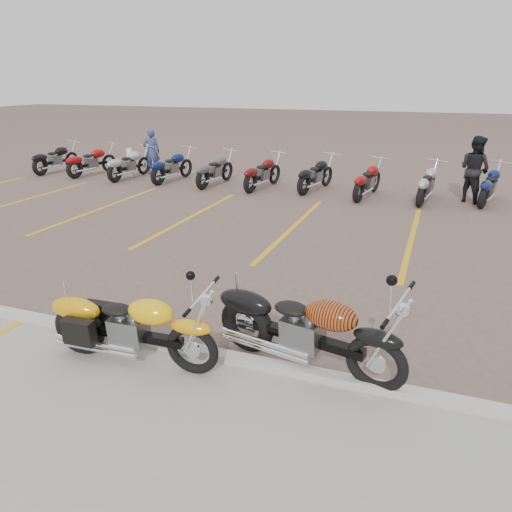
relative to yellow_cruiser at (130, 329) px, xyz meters
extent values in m
plane|color=brown|center=(0.19, 2.41, -0.46)|extent=(100.00, 100.00, 0.00)
cube|color=#9E9B93|center=(0.19, -2.09, -0.45)|extent=(60.00, 5.00, 0.01)
cube|color=#ADAAA3|center=(0.19, 0.41, -0.40)|extent=(60.00, 0.18, 0.12)
torus|color=black|center=(0.84, 0.03, -0.14)|extent=(0.66, 0.13, 0.65)
torus|color=black|center=(-0.72, -0.03, -0.14)|extent=(0.70, 0.20, 0.69)
cube|color=black|center=(0.06, 0.00, -0.07)|extent=(1.31, 0.17, 0.10)
cube|color=slate|center=(0.01, 0.00, -0.01)|extent=(0.43, 0.32, 0.34)
ellipsoid|color=#F6B40C|center=(0.34, 0.01, 0.29)|extent=(0.60, 0.34, 0.30)
ellipsoid|color=black|center=(-0.12, 0.00, 0.25)|extent=(0.40, 0.28, 0.12)
torus|color=black|center=(2.91, 0.42, -0.11)|extent=(0.72, 0.27, 0.71)
torus|color=black|center=(1.25, 0.78, -0.11)|extent=(0.78, 0.34, 0.76)
cube|color=black|center=(2.08, 0.60, -0.04)|extent=(1.43, 0.43, 0.11)
cube|color=slate|center=(2.03, 0.61, 0.03)|extent=(0.52, 0.42, 0.37)
ellipsoid|color=black|center=(2.38, 0.54, 0.36)|extent=(0.70, 0.48, 0.33)
ellipsoid|color=black|center=(1.89, 0.64, 0.31)|extent=(0.48, 0.37, 0.13)
imported|color=navy|center=(-6.66, 11.39, 0.35)|extent=(0.71, 0.66, 1.62)
imported|color=black|center=(4.20, 10.69, 0.47)|extent=(1.14, 1.12, 1.86)
cube|color=white|center=(-7.11, 10.66, 0.04)|extent=(0.15, 0.15, 1.00)
camera|label=1|loc=(3.32, -4.53, 2.87)|focal=35.00mm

